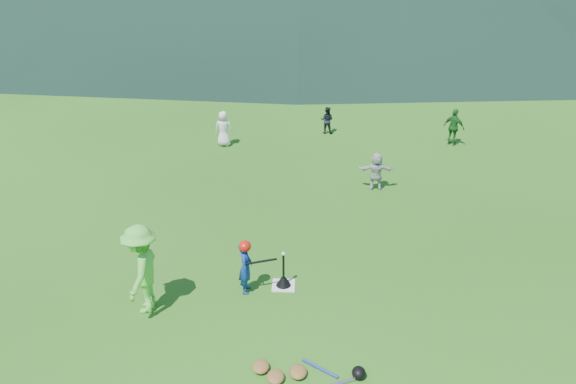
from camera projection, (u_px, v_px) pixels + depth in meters
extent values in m
plane|color=#255914|center=(284.00, 286.00, 11.11)|extent=(120.00, 120.00, 0.00)
cube|color=silver|center=(284.00, 285.00, 11.11)|extent=(0.45, 0.45, 0.02)
sphere|color=white|center=(283.00, 254.00, 10.80)|extent=(0.08, 0.08, 0.08)
imported|color=navy|center=(246.00, 267.00, 10.73)|extent=(0.26, 0.40, 1.08)
imported|color=#5DD23D|center=(142.00, 269.00, 10.08)|extent=(0.67, 1.13, 1.72)
imported|color=silver|center=(224.00, 129.00, 18.26)|extent=(0.58, 0.40, 1.16)
imported|color=black|center=(327.00, 120.00, 19.46)|extent=(0.54, 0.46, 0.95)
imported|color=#1B5B1D|center=(454.00, 127.00, 18.30)|extent=(0.74, 0.68, 1.22)
imported|color=#BDBDBD|center=(376.00, 171.00, 15.11)|extent=(0.98, 0.32, 1.06)
cone|color=black|center=(284.00, 281.00, 11.07)|extent=(0.30, 0.30, 0.18)
cylinder|color=black|center=(283.00, 266.00, 10.92)|extent=(0.04, 0.04, 0.50)
ellipsoid|color=red|center=(245.00, 246.00, 10.54)|extent=(0.24, 0.26, 0.22)
cylinder|color=black|center=(261.00, 262.00, 10.62)|extent=(0.61, 0.22, 0.07)
ellipsoid|color=olive|center=(276.00, 377.00, 8.74)|extent=(0.28, 0.34, 0.13)
ellipsoid|color=olive|center=(298.00, 372.00, 8.84)|extent=(0.28, 0.34, 0.13)
ellipsoid|color=olive|center=(261.00, 366.00, 8.95)|extent=(0.28, 0.34, 0.13)
cylinder|color=#263FA5|center=(320.00, 368.00, 8.96)|extent=(0.59, 0.43, 0.05)
ellipsoid|color=black|center=(359.00, 373.00, 8.78)|extent=(0.22, 0.24, 0.19)
cube|color=gray|center=(302.00, 32.00, 36.28)|extent=(70.00, 0.03, 1.20)
cube|color=yellow|center=(302.00, 22.00, 36.02)|extent=(70.00, 0.08, 0.08)
cylinder|color=gray|center=(302.00, 32.00, 36.28)|extent=(0.07, 0.07, 1.30)
cylinder|color=#382314|center=(57.00, 7.00, 40.07)|extent=(0.56, 0.56, 3.18)
cylinder|color=#382314|center=(129.00, 1.00, 41.15)|extent=(0.56, 0.56, 3.78)
cylinder|color=#382314|center=(258.00, 8.00, 39.60)|extent=(0.56, 0.56, 3.22)
cylinder|color=#382314|center=(325.00, 2.00, 40.68)|extent=(0.56, 0.56, 3.81)
cylinder|color=#382314|center=(463.00, 9.00, 39.13)|extent=(0.56, 0.56, 3.25)
cylinder|color=#382314|center=(526.00, 2.00, 40.21)|extent=(0.56, 0.56, 3.85)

